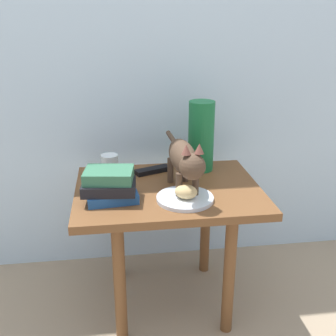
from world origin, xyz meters
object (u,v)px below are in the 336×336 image
green_vase (201,136)px  candle_jar (110,166)px  cat (184,159)px  bread_roll (186,192)px  plate (185,198)px  book_stack (110,186)px  side_table (168,207)px  tv_remote (153,170)px

green_vase → candle_jar: (-0.38, -0.01, -0.11)m
cat → bread_roll: bearing=-94.3°
plate → green_vase: bearing=68.4°
green_vase → candle_jar: 0.40m
book_stack → plate: bearing=-8.0°
side_table → book_stack: 0.27m
side_table → plate: size_ratio=3.44×
plate → candle_jar: (-0.26, 0.29, 0.03)m
bread_roll → cat: size_ratio=0.17×
plate → tv_remote: bearing=107.2°
plate → green_vase: (0.12, 0.30, 0.14)m
tv_remote → candle_jar: bearing=157.9°
green_vase → tv_remote: 0.25m
book_stack → green_vase: size_ratio=0.69×
bread_roll → book_stack: bearing=168.9°
book_stack → candle_jar: book_stack is taller
cat → book_stack: 0.28m
side_table → cat: 0.23m
side_table → cat: size_ratio=1.47×
side_table → book_stack: book_stack is taller
side_table → tv_remote: 0.19m
candle_jar → tv_remote: candle_jar is taller
bread_roll → tv_remote: 0.31m
cat → book_stack: (-0.27, -0.03, -0.08)m
book_stack → green_vase: green_vase is taller
side_table → tv_remote: (-0.04, 0.16, 0.09)m
bread_roll → tv_remote: size_ratio=0.53×
bread_roll → green_vase: (0.12, 0.31, 0.11)m
cat → tv_remote: (-0.09, 0.22, -0.12)m
side_table → bread_roll: bread_roll is taller
cat → green_vase: size_ratio=1.64×
plate → cat: 0.14m
green_vase → tv_remote: (-0.21, -0.01, -0.14)m
cat → candle_jar: size_ratio=5.64×
bread_roll → tv_remote: bearing=106.5°
book_stack → tv_remote: (0.18, 0.25, -0.05)m
tv_remote → cat: bearing=-88.0°
bread_roll → green_vase: 0.35m
bread_roll → plate: bearing=92.5°
bread_roll → book_stack: book_stack is taller
plate → green_vase: green_vase is taller
side_table → book_stack: bearing=-159.3°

